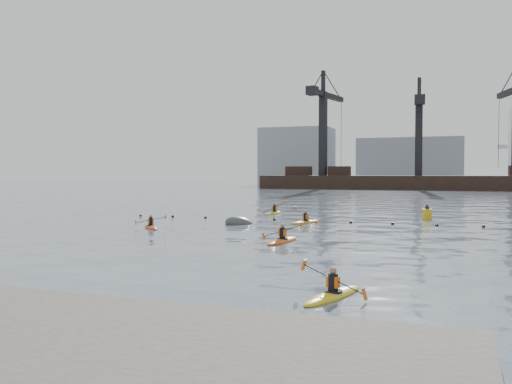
% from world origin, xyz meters
% --- Properties ---
extents(ground, '(400.00, 400.00, 0.00)m').
position_xyz_m(ground, '(0.00, 0.00, 0.00)').
color(ground, '#3E485A').
rests_on(ground, ground).
extents(quay, '(18.00, 7.12, 1.77)m').
position_xyz_m(quay, '(-0.01, -9.00, 0.00)').
color(quay, '#4C443D').
rests_on(quay, ground).
extents(float_line, '(33.24, 0.73, 0.24)m').
position_xyz_m(float_line, '(-0.50, 22.53, 0.03)').
color(float_line, black).
rests_on(float_line, ground).
extents(barge_pier, '(72.00, 19.30, 29.50)m').
position_xyz_m(barge_pier, '(-0.22, 110.00, 1.89)').
color(barge_pier, black).
rests_on(barge_pier, ground).
extents(skyline, '(141.00, 28.00, 22.00)m').
position_xyz_m(skyline, '(2.23, 150.27, 9.25)').
color(skyline, gray).
rests_on(skyline, ground).
extents(kayaker_0, '(2.40, 3.56, 1.27)m').
position_xyz_m(kayaker_0, '(-0.37, 10.10, 0.11)').
color(kayaker_0, '#D05713').
rests_on(kayaker_0, ground).
extents(kayaker_1, '(2.12, 3.22, 1.15)m').
position_xyz_m(kayaker_1, '(4.90, -1.55, 0.10)').
color(kayaker_1, yellow).
rests_on(kayaker_1, ground).
extents(kayaker_2, '(2.53, 2.76, 1.00)m').
position_xyz_m(kayaker_2, '(-10.95, 14.23, 0.10)').
color(kayaker_2, red).
rests_on(kayaker_2, ground).
extents(kayaker_3, '(2.15, 3.25, 1.32)m').
position_xyz_m(kayaker_3, '(-2.11, 21.17, 0.10)').
color(kayaker_3, orange).
rests_on(kayaker_3, ground).
extents(kayaker_5, '(2.41, 3.47, 1.39)m').
position_xyz_m(kayaker_5, '(-7.16, 29.11, 0.11)').
color(kayaker_5, gold).
rests_on(kayaker_5, ground).
extents(mooring_buoy, '(2.62, 2.53, 1.52)m').
position_xyz_m(mooring_buoy, '(-6.34, 18.67, 0.00)').
color(mooring_buoy, '#393C3E').
rests_on(mooring_buoy, ground).
extents(nav_buoy, '(0.77, 0.77, 1.40)m').
position_xyz_m(nav_buoy, '(6.07, 27.58, 0.42)').
color(nav_buoy, gold).
rests_on(nav_buoy, ground).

